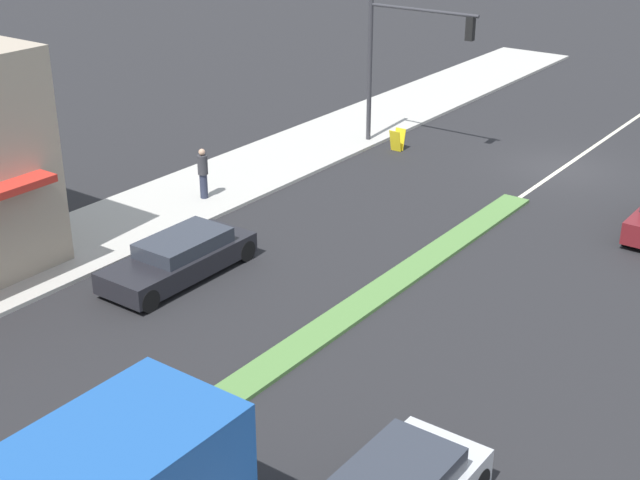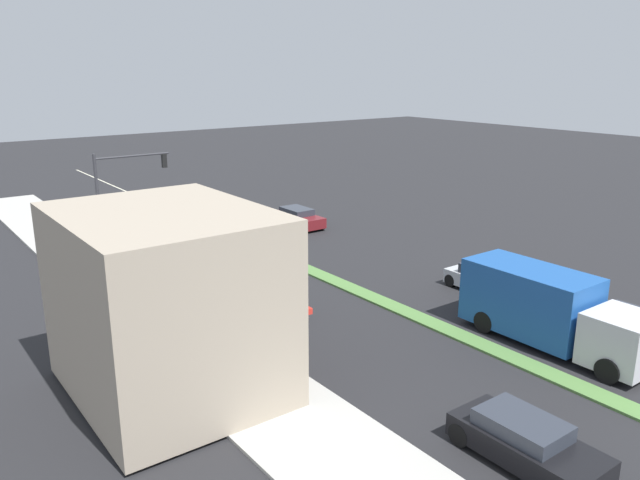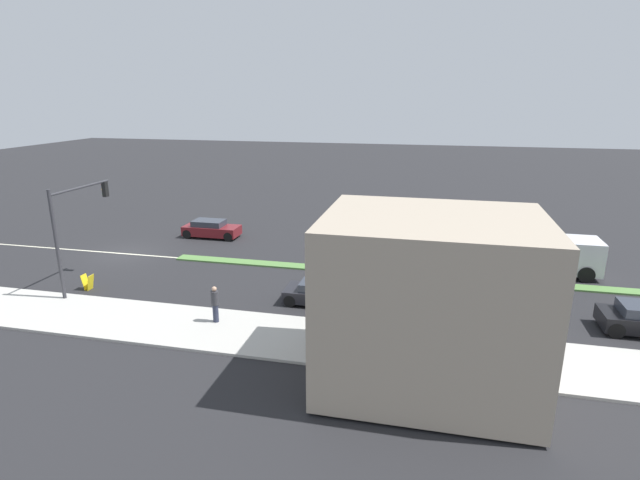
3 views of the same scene
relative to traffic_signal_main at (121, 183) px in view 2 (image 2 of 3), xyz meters
name	(u,v)px [view 2 (image 2 of 3)]	position (x,y,z in m)	size (l,w,h in m)	color
ground_plane	(383,303)	(-6.12, 16.38, -3.90)	(160.00, 160.00, 0.00)	#232326
sidewalk_right	(212,358)	(2.88, 16.88, -3.84)	(4.00, 73.00, 0.12)	#B2AFA8
median_strip	(557,377)	(-6.12, 25.38, -3.85)	(0.90, 46.00, 0.10)	#568442
lane_marking_center	(206,226)	(-6.12, -1.62, -3.90)	(0.16, 60.00, 0.01)	beige
building_corner_store	(168,302)	(4.95, 18.09, -0.74)	(6.67, 7.40, 6.08)	tan
traffic_signal_main	(121,183)	(0.00, 0.00, 0.00)	(4.59, 0.34, 5.60)	#333338
pedestrian	(143,274)	(2.26, 8.68, -2.88)	(0.34, 0.34, 1.71)	#282D42
warning_aframe_sign	(129,240)	(-0.09, 0.25, -3.47)	(0.45, 0.53, 0.84)	yellow
delivery_truck	(549,309)	(-8.32, 23.41, -2.43)	(2.44, 7.50, 2.87)	silver
suv_grey	(636,329)	(-11.12, 25.50, -3.28)	(1.78, 3.96, 1.30)	slate
sedan_maroon	(298,218)	(-11.12, 2.29, -3.28)	(1.72, 4.06, 1.27)	maroon
sedan_dark	(255,295)	(-1.12, 13.27, -3.33)	(1.77, 4.59, 1.15)	black
sedan_silver	(491,281)	(-11.12, 18.51, -3.27)	(1.79, 4.59, 1.31)	#B7BABF
suv_black	(526,442)	(-1.12, 27.63, -3.25)	(1.83, 4.24, 1.32)	black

